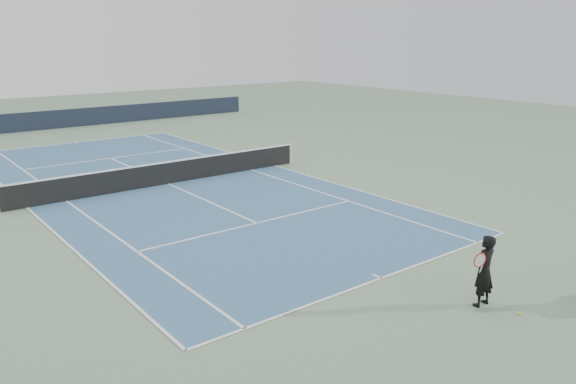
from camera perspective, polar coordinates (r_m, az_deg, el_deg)
ground at (r=23.67m, az=-12.05°, el=0.79°), size 80.00×80.00×0.00m
court_surface at (r=23.66m, az=-12.06°, el=0.81°), size 10.97×23.77×0.01m
tennis_net at (r=23.55m, az=-12.12°, el=1.98°), size 12.90×0.10×1.07m
windscreen_far at (r=40.18m, az=-23.50°, el=6.69°), size 30.00×0.25×1.20m
tennis_player at (r=13.35m, az=19.28°, el=-7.56°), size 0.77×0.46×1.67m
tennis_ball at (r=13.53m, az=22.46°, el=-11.34°), size 0.07×0.07×0.07m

